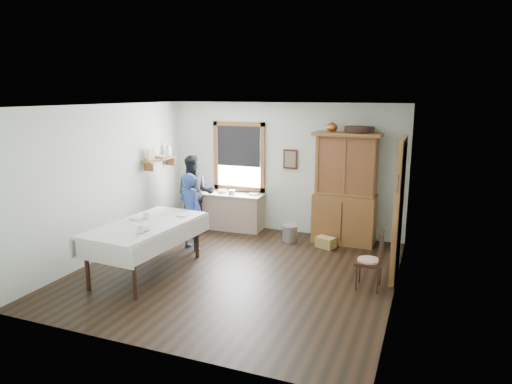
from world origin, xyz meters
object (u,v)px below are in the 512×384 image
Objects in this scene: work_counter at (232,211)px; spindle_chair at (369,260)px; china_hutch at (345,189)px; figure_dark at (195,197)px; woman_blue at (191,214)px; dining_table at (147,248)px; wicker_basket at (326,242)px; pail at (290,233)px.

spindle_chair is at bearing -34.87° from work_counter.
china_hutch is at bearing 113.58° from spindle_chair.
woman_blue is at bearing -91.39° from figure_dark.
work_counter is 1.49m from woman_blue.
wicker_basket is at bearing 43.18° from dining_table.
work_counter reaches higher than wicker_basket.
pail is 0.21× the size of figure_dark.
woman_blue reaches higher than work_counter.
wicker_basket is 2.87m from figure_dark.
spindle_chair is (3.18, -2.05, 0.06)m from work_counter.
woman_blue is (-3.36, 0.60, 0.22)m from spindle_chair.
pail is at bearing 138.91° from spindle_chair.
woman_blue is at bearing -98.89° from work_counter.
pail is at bearing 171.34° from wicker_basket.
wicker_basket is (2.44, 2.29, -0.32)m from dining_table.
spindle_chair is 2.84× the size of pail.
figure_dark reaches higher than wicker_basket.
pail is at bearing -127.67° from woman_blue.
pail is 2.01m from woman_blue.
dining_table is (-2.69, -2.72, -0.66)m from china_hutch.
work_counter is 2.24m from wicker_basket.
figure_dark reaches higher than work_counter.
china_hutch is 3.10m from figure_dark.
woman_blue is 1.10m from figure_dark.
woman_blue reaches higher than wicker_basket.
dining_table reaches higher than wicker_basket.
pail is 0.76m from wicker_basket.
spindle_chair is at bearing -48.52° from figure_dark.
figure_dark is (-0.36, 2.28, 0.34)m from dining_table.
figure_dark reaches higher than spindle_chair.
china_hutch is at bearing -17.75° from figure_dark.
figure_dark is at bearing -145.85° from work_counter.
woman_blue is at bearing 85.81° from dining_table.
figure_dark is at bearing 98.92° from dining_table.
figure_dark reaches higher than pail.
work_counter is at bearing 10.38° from figure_dark.
woman_blue is 0.90× the size of figure_dark.
dining_table is at bearing -97.66° from work_counter.
china_hutch is 6.78× the size of pail.
spindle_chair is at bearing -68.72° from china_hutch.
spindle_chair is at bearing -57.55° from wicker_basket.
woman_blue is at bearing 172.97° from spindle_chair.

